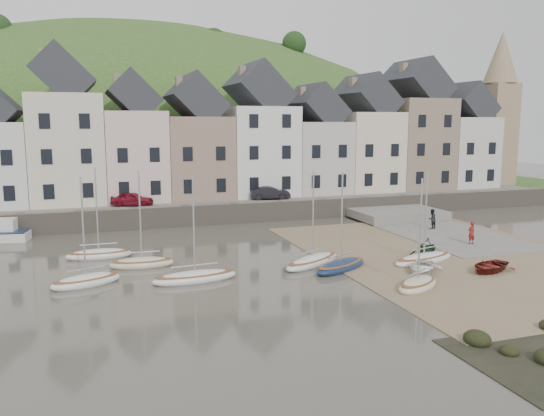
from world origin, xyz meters
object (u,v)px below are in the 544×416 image
object	(u,v)px
person_dark	(432,219)
person_red	(471,233)
sailboat_0	(99,254)
car_left	(132,199)
rowboat_white	(422,268)
rowboat_green	(426,248)
rowboat_red	(489,266)
car_right	(270,193)

from	to	relation	value
person_dark	person_red	bearing A→B (deg)	59.77
sailboat_0	person_dark	distance (m)	26.87
car_left	person_dark	bearing A→B (deg)	-96.21
rowboat_white	person_dark	xyz separation A→B (m)	(8.51, 11.40, 0.57)
sailboat_0	rowboat_white	xyz separation A→B (m)	(18.33, -10.34, 0.13)
car_left	rowboat_green	bearing A→B (deg)	-118.54
rowboat_red	car_left	distance (m)	30.39
sailboat_0	rowboat_red	bearing A→B (deg)	-26.81
person_red	car_right	world-z (taller)	car_right
person_red	person_dark	xyz separation A→B (m)	(0.68, 5.94, -0.01)
person_red	person_dark	bearing A→B (deg)	-104.94
person_dark	car_left	world-z (taller)	car_left
rowboat_white	rowboat_red	size ratio (longest dim) A/B	1.00
rowboat_green	person_dark	bearing A→B (deg)	111.38
person_red	rowboat_white	bearing A→B (deg)	26.52
rowboat_white	person_dark	distance (m)	14.24
rowboat_green	car_right	bearing A→B (deg)	161.37
rowboat_red	car_left	bearing A→B (deg)	-162.81
rowboat_white	sailboat_0	bearing A→B (deg)	-170.18
person_red	person_dark	distance (m)	5.98
rowboat_green	sailboat_0	bearing A→B (deg)	-140.87
rowboat_white	rowboat_green	world-z (taller)	rowboat_green
rowboat_green	car_left	xyz separation A→B (m)	(-17.60, 19.26, 1.52)
sailboat_0	car_right	bearing A→B (deg)	36.96
person_dark	car_right	xyz separation A→B (m)	(-10.63, 11.13, 1.28)
sailboat_0	car_right	size ratio (longest dim) A/B	1.64
car_right	car_left	bearing A→B (deg)	102.15
rowboat_white	car_left	bearing A→B (deg)	163.06
rowboat_white	person_red	xyz separation A→B (m)	(7.83, 5.46, 0.57)
rowboat_green	person_dark	distance (m)	10.11
rowboat_white	rowboat_red	world-z (taller)	rowboat_white
person_red	car_right	size ratio (longest dim) A/B	0.44
rowboat_green	car_right	size ratio (longest dim) A/B	0.64
car_left	person_red	bearing A→B (deg)	-107.64
rowboat_white	car_right	xyz separation A→B (m)	(-2.12, 22.53, 1.84)
car_left	sailboat_0	bearing A→B (deg)	-175.82
sailboat_0	car_left	world-z (taller)	sailboat_0
rowboat_red	car_right	size ratio (longest dim) A/B	0.83
rowboat_white	person_red	world-z (taller)	person_red
rowboat_green	rowboat_red	xyz separation A→B (m)	(1.57, -4.26, -0.32)
sailboat_0	car_left	distance (m)	12.77
sailboat_0	car_left	bearing A→B (deg)	75.14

